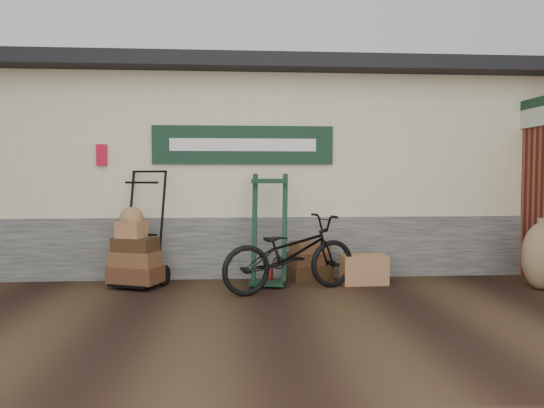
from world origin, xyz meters
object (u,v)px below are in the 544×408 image
(green_barrow, at_px, (269,230))
(suitcase_stack, at_px, (308,260))
(bicycle, at_px, (290,249))
(porter_trolley, at_px, (142,227))
(wicker_hamper, at_px, (364,269))

(green_barrow, xyz_separation_m, suitcase_stack, (0.59, 0.30, -0.48))
(bicycle, bearing_deg, suitcase_stack, -45.48)
(green_barrow, relative_size, suitcase_stack, 2.42)
(porter_trolley, bearing_deg, green_barrow, 19.05)
(porter_trolley, distance_m, wicker_hamper, 3.12)
(suitcase_stack, bearing_deg, porter_trolley, -174.65)
(green_barrow, distance_m, suitcase_stack, 0.82)
(green_barrow, bearing_deg, bicycle, -50.32)
(porter_trolley, relative_size, bicycle, 0.85)
(green_barrow, bearing_deg, wicker_hamper, 10.22)
(wicker_hamper, height_order, bicycle, bicycle)
(porter_trolley, bearing_deg, bicycle, 6.38)
(suitcase_stack, height_order, wicker_hamper, suitcase_stack)
(wicker_hamper, xyz_separation_m, bicycle, (-1.08, -0.43, 0.35))
(porter_trolley, xyz_separation_m, wicker_hamper, (3.06, -0.11, -0.61))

